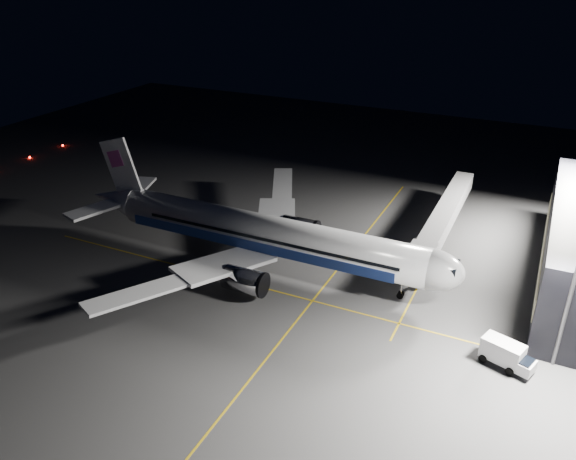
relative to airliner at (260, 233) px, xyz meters
The scene contains 11 objects.
ground 5.27m from the airliner, ahead, with size 200.00×200.00×0.00m, color #4C4C4F.
guide_line_main 12.22m from the airliner, ahead, with size 0.25×80.00×0.01m, color gold.
guide_line_cross 7.99m from the airliner, 79.83° to the right, with size 70.00×0.25×0.01m, color gold.
guide_line_side 25.67m from the airliner, 23.43° to the left, with size 0.25×40.00×0.01m, color gold.
airliner is the anchor object (origin of this frame).
jet_bridge 29.31m from the airliner, 38.04° to the left, with size 3.60×34.40×6.30m.
service_truck 37.35m from the airliner, 13.52° to the right, with size 6.33×4.10×3.02m.
baggage_tug 15.73m from the airliner, 115.63° to the left, with size 3.03×2.69×1.85m.
safety_cone_a 7.06m from the airliner, 51.78° to the left, with size 0.36×0.36×0.55m, color orange.
safety_cone_b 9.47m from the airliner, 29.48° to the left, with size 0.39×0.39×0.59m, color orange.
safety_cone_c 14.97m from the airliner, 104.75° to the left, with size 0.39×0.39×0.59m, color orange.
Camera 1 is at (34.65, -65.01, 42.22)m, focal length 35.00 mm.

